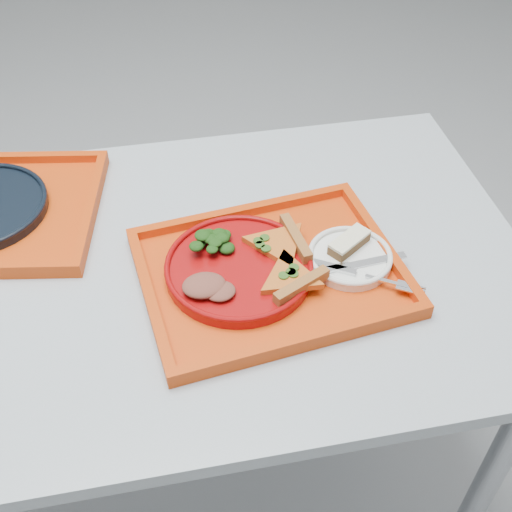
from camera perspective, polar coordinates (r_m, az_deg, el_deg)
name	(u,v)px	position (r m, az deg, el deg)	size (l,w,h in m)	color
ground	(143,476)	(1.79, -10.00, -18.72)	(10.00, 10.00, 0.00)	#92949A
table	(99,305)	(1.24, -13.82, -4.22)	(1.60, 0.80, 0.75)	#98A3AA
tray_main	(271,275)	(1.14, 1.30, -1.70)	(0.45, 0.35, 0.01)	#C73A0A
dinner_plate	(239,269)	(1.13, -1.53, -1.19)	(0.26, 0.26, 0.02)	maroon
side_plate	(350,259)	(1.16, 8.32, -0.26)	(0.15, 0.15, 0.01)	white
pizza_slice_a	(290,275)	(1.09, 3.01, -1.69)	(0.13, 0.11, 0.02)	orange
pizza_slice_b	(278,242)	(1.15, 2.00, 1.24)	(0.13, 0.12, 0.02)	orange
salad_heap	(207,240)	(1.15, -4.40, 1.44)	(0.08, 0.07, 0.04)	black
meat_portion	(204,285)	(1.08, -4.64, -2.62)	(0.07, 0.06, 0.02)	brown
dessert_bar	(349,242)	(1.17, 8.29, 1.20)	(0.09, 0.08, 0.02)	#472917
knife	(357,264)	(1.14, 9.00, -0.69)	(0.18, 0.02, 0.01)	silver
fork	(364,275)	(1.12, 9.61, -1.69)	(0.18, 0.02, 0.01)	silver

